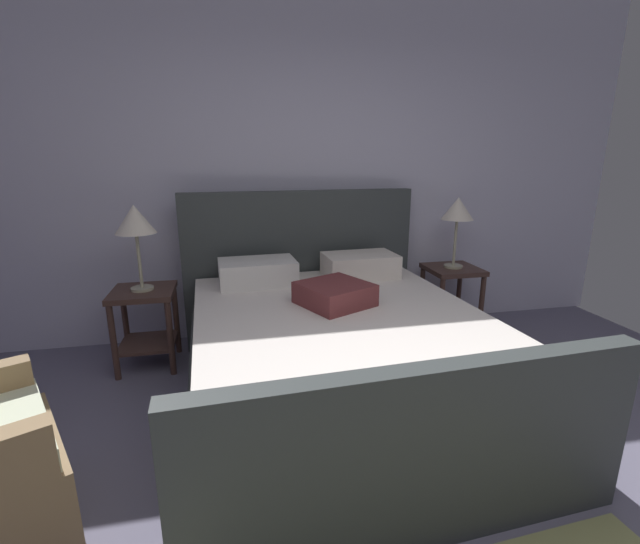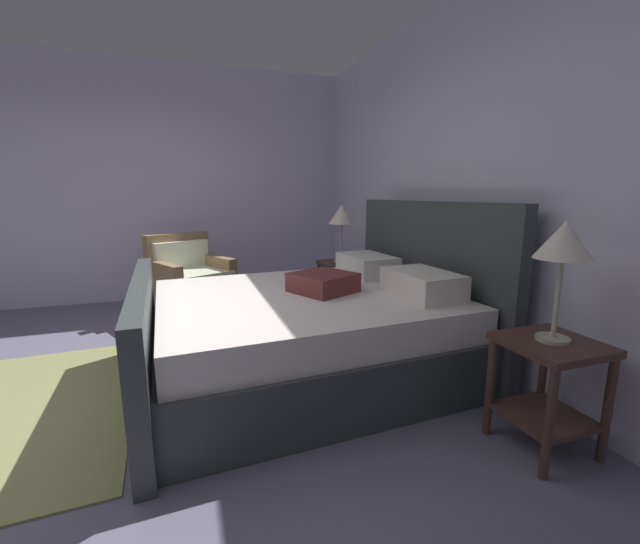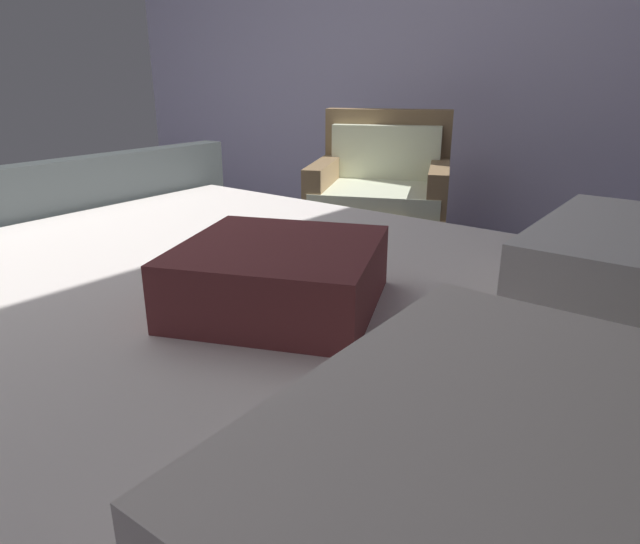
{
  "view_description": "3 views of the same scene",
  "coord_description": "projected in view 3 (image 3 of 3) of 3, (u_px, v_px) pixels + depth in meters",
  "views": [
    {
      "loc": [
        -0.75,
        -0.97,
        1.54
      ],
      "look_at": [
        -0.19,
        1.69,
        0.81
      ],
      "focal_mm": 24.09,
      "sensor_mm": 36.0,
      "label": 1
    },
    {
      "loc": [
        2.57,
        0.63,
        1.33
      ],
      "look_at": [
        -0.17,
        1.57,
        0.76
      ],
      "focal_mm": 22.1,
      "sensor_mm": 36.0,
      "label": 2
    },
    {
      "loc": [
        0.68,
        2.35,
        1.09
      ],
      "look_at": [
        -0.46,
        1.4,
        0.56
      ],
      "focal_mm": 31.41,
      "sensor_mm": 36.0,
      "label": 3
    }
  ],
  "objects": [
    {
      "name": "armchair",
      "position": [
        380.0,
        214.0,
        3.14
      ],
      "size": [
        0.98,
        0.97,
        0.9
      ],
      "color": "#8F714C",
      "rests_on": "ground"
    },
    {
      "name": "wall_side_left",
      "position": [
        388.0,
        19.0,
        3.87
      ],
      "size": [
        0.12,
        5.52,
        2.9
      ],
      "primitive_type": "cube",
      "color": "silver",
      "rests_on": "ground"
    },
    {
      "name": "bed",
      "position": [
        257.0,
        395.0,
        1.36
      ],
      "size": [
        2.04,
        2.36,
        1.28
      ],
      "color": "#373D3D",
      "rests_on": "ground"
    }
  ]
}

